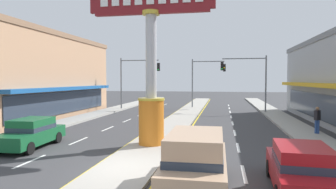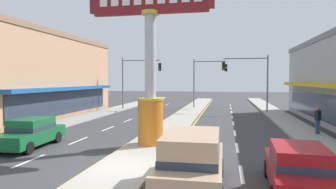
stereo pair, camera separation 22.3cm
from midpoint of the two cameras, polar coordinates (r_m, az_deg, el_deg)
The scene contains 14 objects.
ground_plane at distance 12.06m, azimuth -8.06°, elevation -14.39°, with size 160.00×160.00×0.00m, color #3A3A3D.
median_strip at distance 29.32m, azimuth 3.72°, elevation -4.02°, with size 2.51×52.00×0.14m, color #A39E93.
sidewalk_left at distance 29.97m, azimuth -14.15°, elevation -3.92°, with size 2.27×60.00×0.18m, color #9E9B93.
sidewalk_right at distance 27.57m, azimuth 22.06°, elevation -4.62°, with size 2.27×60.00×0.18m, color #9E9B93.
lane_markings at distance 28.00m, azimuth 3.35°, elevation -4.48°, with size 9.25×52.00×0.01m.
district_sign at distance 15.48m, azimuth -3.08°, elevation 5.07°, with size 6.70×1.41×8.59m.
storefront_left at distance 31.02m, azimuth -25.48°, elevation 3.29°, with size 9.11×19.79×7.93m.
traffic_light_left_side at distance 34.80m, azimuth -5.97°, elevation 3.93°, with size 4.86×0.46×6.20m.
traffic_light_right_side at distance 32.64m, azimuth 16.01°, elevation 3.91°, with size 4.86×0.46×6.20m.
traffic_light_median_far at distance 36.80m, azimuth 7.59°, elevation 3.78°, with size 4.20×0.46×6.20m.
suv_near_right_lane at distance 9.63m, azimuth 5.44°, elevation -12.73°, with size 2.01×4.62×1.90m.
sedan_far_right_lane at distance 17.15m, azimuth -24.95°, elevation -6.75°, with size 2.02×4.39×1.53m.
sedan_near_left_lane at distance 10.32m, azimuth 24.73°, elevation -13.03°, with size 2.02×4.39×1.53m.
pedestrian_far_side at distance 20.74m, azimuth 27.53°, elevation -4.20°, with size 0.44×0.44×1.70m.
Camera 2 is at (3.96, -10.84, 3.56)m, focal length 31.18 mm.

